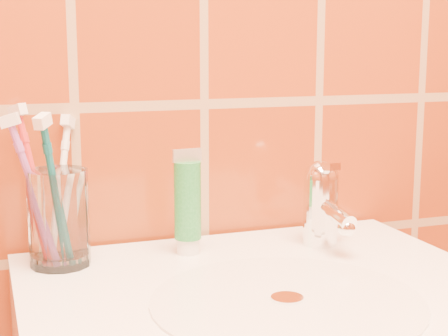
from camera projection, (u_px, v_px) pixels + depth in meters
name	position (u px, v px, depth m)	size (l,w,h in m)	color
glass_tumbler	(59.00, 218.00, 0.86)	(0.08, 0.08, 0.12)	white
toothpaste_tube	(188.00, 205.00, 0.91)	(0.04, 0.04, 0.14)	white
faucet	(322.00, 201.00, 0.95)	(0.05, 0.11, 0.12)	white
toothbrush_0	(35.00, 193.00, 0.84)	(0.07, 0.04, 0.20)	#964DA5
toothbrush_1	(56.00, 194.00, 0.83)	(0.05, 0.06, 0.20)	#0B5660
toothbrush_2	(61.00, 189.00, 0.89)	(0.06, 0.09, 0.19)	white
toothbrush_3	(36.00, 187.00, 0.86)	(0.06, 0.07, 0.21)	#B6272B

